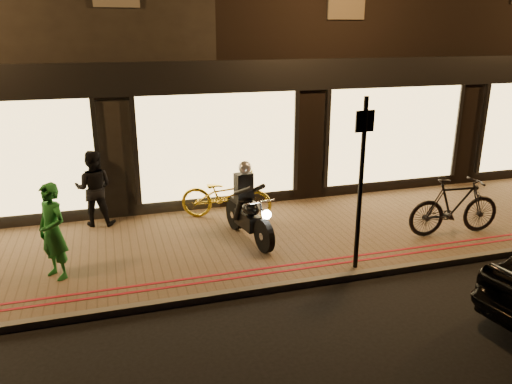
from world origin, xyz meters
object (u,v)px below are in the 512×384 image
Objects in this scene: sign_post at (361,176)px; person_green at (53,231)px; motorcycle at (248,210)px; bicycle_gold at (226,195)px.

sign_post is 1.81× the size of person_green.
person_green is (-3.53, -0.63, 0.21)m from motorcycle.
motorcycle is 0.64× the size of sign_post.
motorcycle is 1.28m from bicycle_gold.
bicycle_gold is 3.90m from person_green.
motorcycle is at bearing 60.31° from person_green.
person_green is at bearing 167.38° from sign_post.
sign_post reaches higher than motorcycle.
sign_post is (1.48, -1.75, 1.06)m from motorcycle.
sign_post is 5.21m from person_green.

